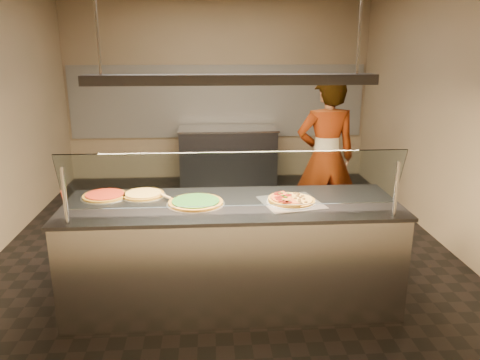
{
  "coord_description": "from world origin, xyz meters",
  "views": [
    {
      "loc": [
        -0.16,
        -4.91,
        2.21
      ],
      "look_at": [
        0.12,
        -0.8,
        1.02
      ],
      "focal_mm": 35.0,
      "sensor_mm": 36.0,
      "label": 1
    }
  ],
  "objects": [
    {
      "name": "pizza_tomato",
      "position": [
        -1.08,
        -0.94,
        0.94
      ],
      "size": [
        0.41,
        0.41,
        0.03
      ],
      "color": "silver",
      "rests_on": "serving_counter"
    },
    {
      "name": "perforated_tray",
      "position": [
        0.52,
        -1.21,
        0.94
      ],
      "size": [
        0.56,
        0.56,
        0.01
      ],
      "color": "silver",
      "rests_on": "serving_counter"
    },
    {
      "name": "pizza_spinach",
      "position": [
        -0.28,
        -1.19,
        0.95
      ],
      "size": [
        0.49,
        0.49,
        0.03
      ],
      "color": "silver",
      "rests_on": "serving_counter"
    },
    {
      "name": "pizza_cheese",
      "position": [
        -0.75,
        -0.93,
        0.94
      ],
      "size": [
        0.39,
        0.39,
        0.03
      ],
      "color": "silver",
      "rests_on": "serving_counter"
    },
    {
      "name": "prep_table",
      "position": [
        0.14,
        2.55,
        0.47
      ],
      "size": [
        1.59,
        0.74,
        0.93
      ],
      "color": "#35353A",
      "rests_on": "ground"
    },
    {
      "name": "half_pizza_pepperoni",
      "position": [
        0.43,
        -1.21,
        0.96
      ],
      "size": [
        0.28,
        0.42,
        0.05
      ],
      "color": "brown",
      "rests_on": "perforated_tray"
    },
    {
      "name": "half_pizza_sausage",
      "position": [
        0.62,
        -1.21,
        0.96
      ],
      "size": [
        0.28,
        0.42,
        0.04
      ],
      "color": "brown",
      "rests_on": "perforated_tray"
    },
    {
      "name": "wall_back",
      "position": [
        0.0,
        3.01,
        1.5
      ],
      "size": [
        5.0,
        0.02,
        3.0
      ],
      "primitive_type": "cube",
      "color": "#9F8767",
      "rests_on": "ground"
    },
    {
      "name": "lamp_rod_left",
      "position": [
        -0.98,
        -1.18,
        2.5
      ],
      "size": [
        0.02,
        0.02,
        1.01
      ],
      "primitive_type": "cylinder",
      "color": "#B7B7BC",
      "rests_on": "ceiling"
    },
    {
      "name": "heat_lamp_housing",
      "position": [
        0.02,
        -1.18,
        1.95
      ],
      "size": [
        2.3,
        0.18,
        0.08
      ],
      "primitive_type": "cube",
      "color": "#35353A",
      "rests_on": "ceiling"
    },
    {
      "name": "lamp_rod_right",
      "position": [
        1.02,
        -1.18,
        2.5
      ],
      "size": [
        0.02,
        0.02,
        1.01
      ],
      "primitive_type": "cylinder",
      "color": "#B7B7BC",
      "rests_on": "ceiling"
    },
    {
      "name": "serving_counter",
      "position": [
        0.02,
        -1.18,
        0.47
      ],
      "size": [
        2.82,
        0.94,
        0.93
      ],
      "color": "#B7B7BC",
      "rests_on": "ground"
    },
    {
      "name": "tile_band",
      "position": [
        0.0,
        2.98,
        1.3
      ],
      "size": [
        4.9,
        0.02,
        1.2
      ],
      "primitive_type": "cube",
      "color": "silver",
      "rests_on": "wall_back"
    },
    {
      "name": "wall_right",
      "position": [
        2.51,
        0.0,
        1.5
      ],
      "size": [
        0.02,
        6.0,
        3.0
      ],
      "primitive_type": "cube",
      "color": "#9F8767",
      "rests_on": "ground"
    },
    {
      "name": "wall_front",
      "position": [
        0.0,
        -3.01,
        1.5
      ],
      "size": [
        5.0,
        0.02,
        3.0
      ],
      "primitive_type": "cube",
      "color": "#9F8767",
      "rests_on": "ground"
    },
    {
      "name": "pizza_spatula",
      "position": [
        -0.48,
        -1.07,
        0.96
      ],
      "size": [
        0.28,
        0.18,
        0.02
      ],
      "color": "#B7B7BC",
      "rests_on": "pizza_spinach"
    },
    {
      "name": "worker",
      "position": [
        1.19,
        0.31,
        0.95
      ],
      "size": [
        0.71,
        0.48,
        1.89
      ],
      "primitive_type": "imported",
      "rotation": [
        0.0,
        0.0,
        3.18
      ],
      "color": "#2D2734",
      "rests_on": "ground"
    },
    {
      "name": "sneeze_guard",
      "position": [
        0.02,
        -1.53,
        1.23
      ],
      "size": [
        2.58,
        0.18,
        0.54
      ],
      "color": "#B7B7BC",
      "rests_on": "serving_counter"
    },
    {
      "name": "ground",
      "position": [
        0.0,
        0.0,
        -0.01
      ],
      "size": [
        5.0,
        6.0,
        0.02
      ],
      "primitive_type": "cube",
      "color": "black",
      "rests_on": "ground"
    }
  ]
}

